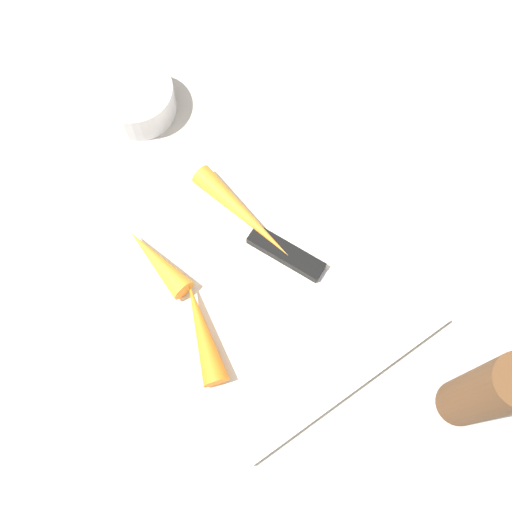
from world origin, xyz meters
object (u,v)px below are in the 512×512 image
Objects in this scene: knife at (296,259)px; pepper_grinder at (485,393)px; cutting_board at (256,258)px; carrot_shortest at (157,261)px; carrot_medium at (202,331)px; carrot_longest at (243,214)px; small_bowl at (136,99)px.

knife is 1.17× the size of pepper_grinder.
carrot_shortest reaches higher than cutting_board.
carrot_shortest is (-0.05, -0.09, 0.02)m from cutting_board.
cutting_board is 1.88× the size of knife.
cutting_board is 3.17× the size of carrot_medium.
carrot_shortest is at bearing -149.81° from pepper_grinder.
carrot_longest is at bearing -101.61° from carrot_shortest.
carrot_longest is (-0.08, -0.02, 0.01)m from knife.
knife is 0.28m from small_bowl.
pepper_grinder reaches higher than cutting_board.
small_bowl reaches higher than carrot_medium.
cutting_board is 0.25m from small_bowl.
carrot_shortest is at bearing -119.14° from cutting_board.
small_bowl is at bearing -32.50° from carrot_shortest.
cutting_board is 0.11m from carrot_medium.
carrot_medium reaches higher than cutting_board.
small_bowl reaches higher than carrot_longest.
cutting_board is at bearing -27.51° from carrot_longest.
pepper_grinder is at bearing 18.13° from cutting_board.
carrot_shortest reaches higher than knife.
cutting_board is at bearing 1.28° from small_bowl.
carrot_longest reaches higher than cutting_board.
carrot_medium is (0.01, -0.13, 0.01)m from knife.
pepper_grinder is (0.30, 0.07, 0.06)m from carrot_longest.
knife is 0.13m from carrot_medium.
carrot_longest is 0.14m from carrot_medium.
knife is at bearing -67.93° from carrot_medium.
pepper_grinder is (0.25, 0.08, 0.08)m from cutting_board.
carrot_medium is at bearing -67.41° from cutting_board.
small_bowl is at bearing -178.72° from cutting_board.
carrot_medium reaches higher than carrot_longest.
small_bowl reaches higher than knife.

